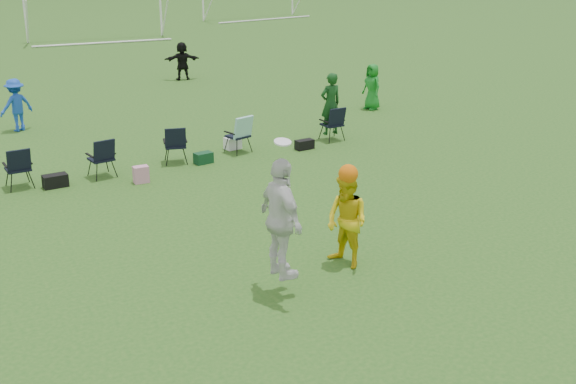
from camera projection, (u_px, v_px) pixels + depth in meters
ground at (320, 300)px, 11.51m from camera, size 260.00×260.00×0.00m
fielder_blue at (16, 105)px, 21.18m from camera, size 1.14×0.90×1.55m
fielder_green_far at (372, 87)px, 23.82m from camera, size 0.57×0.79×1.51m
fielder_black at (182, 61)px, 28.66m from camera, size 1.46×0.74×1.51m
center_contest at (312, 219)px, 11.80m from camera, size 2.17×1.52×2.59m
sideline_setup at (182, 141)px, 18.32m from camera, size 10.94×2.14×1.89m
goal_mid at (94, 3)px, 39.36m from camera, size 7.40×0.63×2.46m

